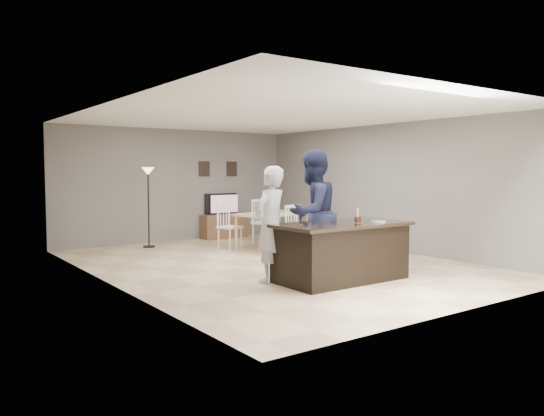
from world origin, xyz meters
TOP-DOWN VIEW (x-y plane):
  - floor at (0.00, 0.00)m, footprint 8.00×8.00m
  - room_shell at (0.00, 0.00)m, footprint 8.00×8.00m
  - kitchen_island at (0.00, -1.80)m, footprint 2.15×1.10m
  - tv_console at (1.20, 3.77)m, footprint 1.20×0.40m
  - television at (1.20, 3.84)m, footprint 0.91×0.12m
  - tv_screen_glow at (1.20, 3.76)m, footprint 0.78×0.00m
  - picture_frames at (1.15, 3.98)m, footprint 1.10×0.02m
  - doorway at (-2.99, -2.30)m, footprint 0.00×2.10m
  - woman at (-0.95, -1.25)m, footprint 0.75×0.62m
  - man at (-0.12, -1.25)m, footprint 1.13×0.97m
  - birthday_cake at (0.19, -1.96)m, footprint 0.14×0.14m
  - plate_stack at (0.52, -2.08)m, footprint 0.24×0.24m
  - dining_table at (1.10, 1.53)m, footprint 2.06×2.26m
  - floor_lamp at (-1.00, 3.35)m, footprint 0.27×0.27m

SIDE VIEW (x-z plane):
  - floor at x=0.00m, z-range 0.00..0.00m
  - tv_console at x=1.20m, z-range 0.00..0.60m
  - kitchen_island at x=0.00m, z-range 0.00..0.90m
  - dining_table at x=1.10m, z-range 0.14..1.17m
  - television at x=1.20m, z-range 0.60..1.13m
  - tv_screen_glow at x=1.20m, z-range 0.48..1.26m
  - woman at x=-0.95m, z-range 0.00..1.77m
  - plate_stack at x=0.52m, z-range 0.90..0.94m
  - birthday_cake at x=0.19m, z-range 0.84..1.06m
  - man at x=-0.12m, z-range 0.00..2.03m
  - doorway at x=-2.99m, z-range -0.07..2.58m
  - floor_lamp at x=-1.00m, z-range 0.49..2.27m
  - room_shell at x=0.00m, z-range -2.32..5.68m
  - picture_frames at x=1.15m, z-range 1.56..1.94m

